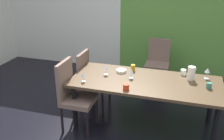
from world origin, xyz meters
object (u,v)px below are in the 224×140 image
(serving_bowl_front, at_px, (121,71))
(cup_near_window, at_px, (183,72))
(wine_glass_corner, at_px, (131,71))
(cup_near_shelf, at_px, (126,87))
(chair_left_near, at_px, (73,93))
(pitcher_east, at_px, (191,73))
(chair_left_far, at_px, (91,77))
(wine_glass_south, at_px, (106,68))
(cup_center, at_px, (209,86))
(dining_table, at_px, (145,85))
(wine_glass_right, at_px, (207,71))
(chair_head_far, at_px, (158,61))
(cup_left, at_px, (133,68))
(wine_glass_rear, at_px, (83,75))

(serving_bowl_front, height_order, cup_near_window, cup_near_window)
(wine_glass_corner, height_order, cup_near_shelf, wine_glass_corner)
(chair_left_near, bearing_deg, pitcher_east, 109.25)
(chair_left_near, height_order, chair_left_far, chair_left_near)
(chair_left_far, height_order, wine_glass_south, chair_left_far)
(chair_left_far, relative_size, cup_near_shelf, 11.60)
(chair_left_far, distance_m, cup_center, 1.83)
(dining_table, height_order, cup_near_window, cup_near_window)
(wine_glass_south, xyz_separation_m, pitcher_east, (1.19, 0.17, -0.01))
(cup_near_shelf, bearing_deg, wine_glass_right, 33.17)
(chair_left_near, relative_size, wine_glass_right, 6.48)
(cup_center, distance_m, pitcher_east, 0.32)
(chair_head_far, distance_m, wine_glass_corner, 1.46)
(dining_table, relative_size, serving_bowl_front, 13.63)
(chair_head_far, height_order, cup_left, chair_head_far)
(cup_near_shelf, height_order, pitcher_east, pitcher_east)
(wine_glass_south, distance_m, cup_near_window, 1.14)
(wine_glass_rear, bearing_deg, wine_glass_south, 54.91)
(chair_head_far, bearing_deg, chair_left_near, 61.13)
(wine_glass_rear, bearing_deg, cup_near_window, 26.18)
(chair_head_far, distance_m, cup_near_window, 1.19)
(wine_glass_south, bearing_deg, pitcher_east, 8.24)
(chair_left_near, distance_m, wine_glass_corner, 0.87)
(chair_left_near, height_order, wine_glass_corner, chair_left_near)
(chair_left_near, bearing_deg, wine_glass_right, 109.93)
(pitcher_east, bearing_deg, cup_left, 174.60)
(cup_near_window, relative_size, cup_center, 1.06)
(serving_bowl_front, distance_m, pitcher_east, 1.01)
(dining_table, xyz_separation_m, chair_head_far, (0.01, 1.43, -0.13))
(serving_bowl_front, bearing_deg, cup_near_shelf, -69.32)
(serving_bowl_front, distance_m, cup_center, 1.25)
(dining_table, height_order, pitcher_east, pitcher_east)
(cup_left, bearing_deg, wine_glass_right, 1.03)
(dining_table, xyz_separation_m, wine_glass_right, (0.81, 0.32, 0.19))
(wine_glass_south, relative_size, wine_glass_corner, 0.99)
(cup_near_shelf, xyz_separation_m, cup_center, (1.03, 0.35, -0.00))
(cup_near_shelf, height_order, cup_left, cup_left)
(wine_glass_south, relative_size, cup_left, 1.48)
(chair_left_far, distance_m, serving_bowl_front, 0.61)
(chair_left_far, height_order, cup_left, chair_left_far)
(wine_glass_corner, height_order, cup_near_window, wine_glass_corner)
(wine_glass_right, bearing_deg, cup_center, -87.35)
(chair_head_far, height_order, wine_glass_right, chair_head_far)
(wine_glass_right, xyz_separation_m, pitcher_east, (-0.22, -0.10, -0.02))
(wine_glass_corner, bearing_deg, chair_head_far, 81.09)
(chair_head_far, distance_m, cup_center, 1.67)
(chair_head_far, relative_size, wine_glass_rear, 6.25)
(chair_left_far, height_order, serving_bowl_front, chair_left_far)
(chair_head_far, height_order, cup_near_window, chair_head_far)
(chair_left_far, bearing_deg, dining_table, 71.11)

